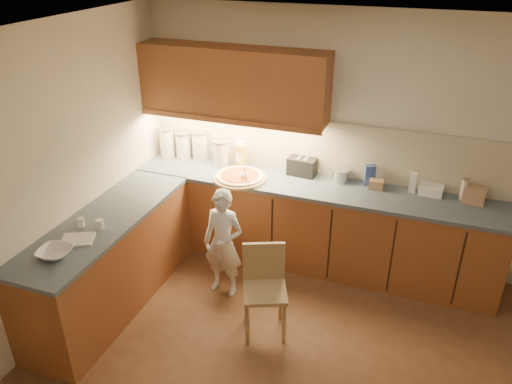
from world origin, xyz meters
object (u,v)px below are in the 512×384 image
Objects in this scene: pizza_on_board at (240,177)px; wooden_chair at (264,283)px; child at (223,243)px; oil_jug at (240,155)px; toaster at (302,166)px.

wooden_chair is at bearing -58.21° from pizza_on_board.
child is at bearing 123.95° from wooden_chair.
oil_jug is (-0.73, 1.28, 0.59)m from wooden_chair.
oil_jug is at bearing -171.19° from toaster.
child is 0.65m from wooden_chair.
oil_jug is at bearing 96.82° from wooden_chair.
child is (0.09, -0.65, -0.39)m from pizza_on_board.
oil_jug is (-0.10, 0.27, 0.12)m from pizza_on_board.
pizza_on_board is 1.81× the size of oil_jug.
toaster reaches higher than child.
pizza_on_board is 1.27m from wooden_chair.
wooden_chair is at bearing -60.37° from oil_jug.
child is 3.64× the size of toaster.
wooden_chair is 2.71× the size of toaster.
child reaches higher than wooden_chair.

